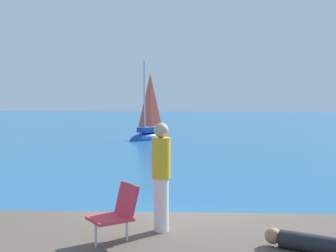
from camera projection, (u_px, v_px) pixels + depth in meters
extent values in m
plane|color=#236093|center=(187.00, 237.00, 8.93)|extent=(160.00, 160.00, 0.00)
ellipsoid|color=#193D99|center=(148.00, 140.00, 29.35)|extent=(2.69, 2.92, 1.02)
cube|color=#193D99|center=(148.00, 130.00, 29.31)|extent=(1.38, 1.45, 0.33)
cylinder|color=#B7B7BC|center=(144.00, 97.00, 28.98)|extent=(0.11, 0.11, 4.62)
cylinder|color=#B2B2B7|center=(155.00, 127.00, 29.75)|extent=(1.26, 1.47, 0.09)
pyramid|color=#DB4C38|center=(150.00, 100.00, 29.35)|extent=(1.00, 1.17, 3.51)
cylinder|color=black|center=(315.00, 244.00, 5.68)|extent=(0.92, 0.58, 0.24)
sphere|color=#9E704C|center=(273.00, 236.00, 5.95)|extent=(0.22, 0.22, 0.22)
cylinder|color=white|center=(161.00, 205.00, 6.61)|extent=(0.22, 0.22, 0.80)
cylinder|color=gold|center=(161.00, 158.00, 6.56)|extent=(0.28, 0.28, 0.60)
sphere|color=tan|center=(161.00, 130.00, 6.54)|extent=(0.22, 0.22, 0.22)
cube|color=#E03342|center=(110.00, 219.00, 6.02)|extent=(0.71, 0.70, 0.04)
cube|color=#E03342|center=(127.00, 200.00, 6.15)|extent=(0.42, 0.47, 0.45)
cylinder|color=silver|center=(96.00, 234.00, 5.92)|extent=(0.04, 0.04, 0.35)
cylinder|color=silver|center=(127.00, 228.00, 6.18)|extent=(0.04, 0.04, 0.35)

